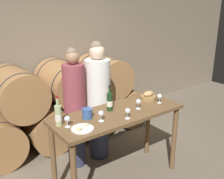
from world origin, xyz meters
The scene contains 16 objects.
ground_plane centered at (0.00, 0.00, 0.00)m, with size 10.00×10.00×0.00m, color #726654.
stone_wall_back centered at (0.00, 2.01, 1.60)m, with size 10.00×0.12×3.20m.
barrel_stack centered at (0.00, 1.43, 0.61)m, with size 2.99×0.92×1.32m.
tasting_table centered at (0.00, 0.00, 0.81)m, with size 1.64×0.63×0.96m.
person_left centered at (-0.25, 0.63, 0.87)m, with size 0.29×0.29×1.67m.
person_right centered at (0.12, 0.63, 0.88)m, with size 0.36×0.36×1.72m.
wine_bottle_red centered at (-0.05, 0.10, 1.07)m, with size 0.07×0.07×0.32m.
wine_bottle_white centered at (-0.73, 0.09, 1.08)m, with size 0.07×0.07×0.33m.
blue_crock centered at (-0.39, 0.07, 1.02)m, with size 0.12×0.12×0.11m.
bread_basket centered at (0.59, 0.10, 1.00)m, with size 0.21×0.21×0.12m.
cheese_plate centered at (-0.57, -0.14, 0.97)m, with size 0.24×0.24×0.04m.
wine_glass_far_left centered at (-0.67, 0.00, 1.05)m, with size 0.06×0.06×0.12m.
wine_glass_left centered at (-0.31, -0.09, 1.05)m, with size 0.06×0.06×0.12m.
wine_glass_center centered at (-0.03, -0.21, 1.05)m, with size 0.06×0.06×0.12m.
wine_glass_right centered at (0.26, -0.07, 1.05)m, with size 0.06×0.06×0.12m.
wine_glass_far_right centered at (0.61, -0.08, 1.05)m, with size 0.06×0.06×0.12m.
Camera 1 is at (-1.77, -2.28, 2.20)m, focal length 42.00 mm.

